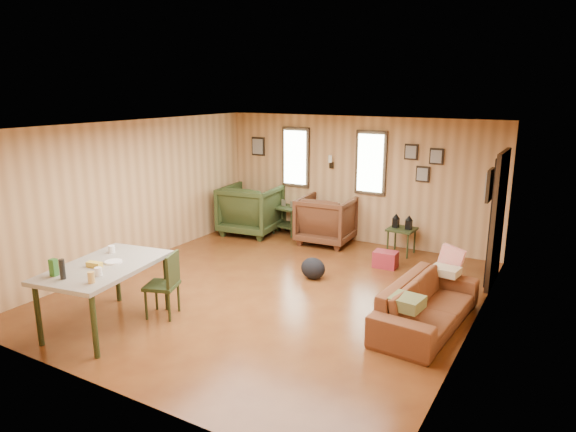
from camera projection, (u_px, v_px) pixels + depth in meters
name	position (u px, v px, depth m)	size (l,w,h in m)	color
room	(294.00, 209.00, 7.42)	(5.54, 6.04, 2.44)	brown
sofa	(428.00, 297.00, 6.36)	(1.97, 0.57, 0.77)	brown
recliner_brown	(327.00, 218.00, 9.78)	(0.98, 0.91, 1.00)	#4F2A17
recliner_green	(251.00, 207.00, 10.42)	(1.07, 1.00, 1.10)	#2C3819
end_table	(288.00, 215.00, 10.44)	(0.60, 0.56, 0.70)	#293517
side_table	(402.00, 227.00, 9.12)	(0.48, 0.48, 0.73)	#293517
cooler	(385.00, 259.00, 8.52)	(0.39, 0.29, 0.27)	maroon
backpack	(313.00, 268.00, 7.99)	(0.46, 0.39, 0.34)	black
sofa_pillows	(428.00, 281.00, 6.54)	(0.60, 1.88, 0.38)	brown
dining_table	(104.00, 271.00, 6.26)	(1.19, 1.72, 1.04)	gray
dining_chair	(166.00, 281.00, 6.62)	(0.50, 0.50, 0.86)	#2C3819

